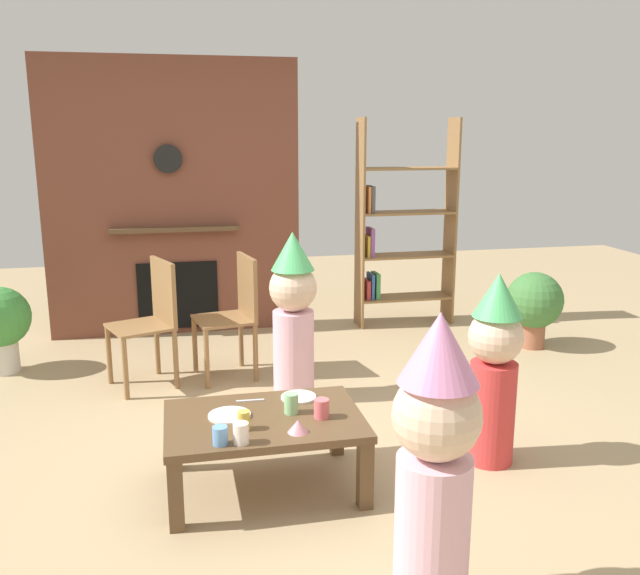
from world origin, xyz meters
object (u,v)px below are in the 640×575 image
paper_cup_near_left (220,436)px  paper_cup_near_right (291,403)px  paper_cup_far_left (244,420)px  dining_chair_left (152,315)px  child_with_cone_hat (435,460)px  potted_plant_short (0,322)px  coffee_table (264,428)px  child_in_pink (494,364)px  bookshelf (399,233)px  paper_cup_center (241,433)px  birthday_cake_slice (298,426)px  potted_plant_tall (534,303)px  paper_plate_rear (299,397)px  dining_chair_middle (236,309)px  paper_cup_far_right (321,408)px  paper_plate_front (229,415)px  child_by_the_chairs (293,312)px

paper_cup_near_left → paper_cup_near_right: paper_cup_near_right is taller
paper_cup_far_left → dining_chair_left: dining_chair_left is taller
child_with_cone_hat → potted_plant_short: 3.85m
coffee_table → dining_chair_left: (-0.57, 1.63, 0.18)m
child_in_pink → potted_plant_short: (-2.95, 2.09, -0.17)m
bookshelf → paper_cup_far_left: 3.41m
paper_cup_center → birthday_cake_slice: size_ratio=1.00×
birthday_cake_slice → potted_plant_tall: potted_plant_tall is taller
birthday_cake_slice → child_in_pink: 1.15m
bookshelf → paper_cup_far_left: bearing=-121.2°
paper_cup_center → potted_plant_tall: potted_plant_tall is taller
paper_plate_rear → potted_plant_short: 2.71m
dining_chair_middle → potted_plant_tall: (2.50, 0.15, -0.13)m
bookshelf → child_with_cone_hat: size_ratio=1.61×
bookshelf → paper_cup_far_right: bearing=-115.5°
paper_plate_front → child_with_cone_hat: (0.66, -1.08, 0.23)m
paper_cup_center → child_in_pink: size_ratio=0.09×
bookshelf → dining_chair_middle: 1.98m
paper_cup_center → dining_chair_middle: bearing=85.3°
child_with_cone_hat → child_in_pink: (0.76, 1.07, -0.06)m
paper_cup_near_right → dining_chair_left: 1.77m
child_with_cone_hat → child_by_the_chairs: (-0.13, 2.19, -0.02)m
child_by_the_chairs → potted_plant_short: 2.28m
coffee_table → paper_cup_far_right: bearing=-13.3°
paper_plate_front → child_with_cone_hat: 1.29m
paper_cup_near_left → paper_cup_far_right: 0.55m
paper_cup_far_right → child_in_pink: child_in_pink is taller
coffee_table → dining_chair_left: 1.74m
potted_plant_tall → coffee_table: bearing=-143.9°
paper_cup_far_left → birthday_cake_slice: paper_cup_far_left is taller
paper_cup_center → dining_chair_left: 1.95m
paper_cup_near_right → dining_chair_left: size_ratio=0.12×
paper_plate_rear → paper_cup_near_left: bearing=-133.9°
paper_cup_far_right → paper_plate_rear: bearing=103.6°
child_in_pink → potted_plant_tall: size_ratio=1.66×
child_by_the_chairs → dining_chair_left: child_by_the_chairs is taller
child_by_the_chairs → child_in_pink: bearing=55.8°
coffee_table → paper_cup_center: 0.32m
paper_cup_far_left → dining_chair_middle: 1.81m
bookshelf → paper_cup_center: bearing=-120.3°
paper_cup_near_right → paper_cup_far_right: 0.16m
paper_cup_far_right → potted_plant_short: potted_plant_short is taller
paper_cup_near_left → paper_cup_near_right: 0.47m
coffee_table → paper_cup_near_left: size_ratio=11.34×
paper_cup_near_right → paper_plate_front: bearing=175.7°
coffee_table → potted_plant_tall: bearing=36.1°
dining_chair_left → coffee_table: bearing=87.7°
coffee_table → child_in_pink: (1.25, 0.03, 0.23)m
coffee_table → paper_cup_near_left: paper_cup_near_left is taller
paper_cup_center → potted_plant_tall: size_ratio=0.16×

